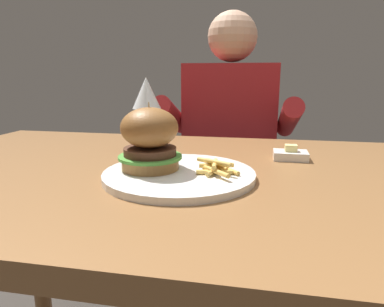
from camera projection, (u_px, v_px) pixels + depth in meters
dining_table at (199, 208)px, 0.75m from camera, size 1.46×0.80×0.74m
main_plate at (179, 175)px, 0.68m from camera, size 0.30×0.30×0.01m
burger_sandwich at (150, 139)px, 0.68m from camera, size 0.13×0.13×0.13m
fries_pile at (217, 167)px, 0.66m from camera, size 0.09×0.09×0.03m
wine_glass at (146, 95)px, 0.89m from camera, size 0.07×0.07×0.19m
butter_dish at (290, 155)px, 0.82m from camera, size 0.08×0.06×0.04m
diner_person at (229, 167)px, 1.42m from camera, size 0.51×0.36×1.18m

